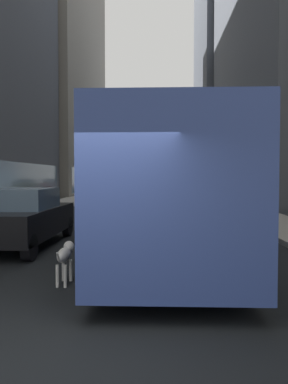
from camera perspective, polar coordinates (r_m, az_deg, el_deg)
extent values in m
plane|color=black|center=(39.13, 0.71, -0.51)|extent=(120.00, 120.00, 0.00)
cube|color=#ADA89E|center=(39.68, -7.55, -0.38)|extent=(2.40, 110.00, 0.15)
cube|color=#ADA89E|center=(39.39, 9.03, -0.41)|extent=(2.40, 110.00, 0.15)
cube|color=slate|center=(24.86, -17.51, 1.43)|extent=(0.08, 15.35, 2.40)
cube|color=gray|center=(47.85, -14.29, 18.26)|extent=(10.30, 23.04, 30.25)
cube|color=slate|center=(44.83, -7.81, 1.88)|extent=(0.08, 20.73, 2.40)
cube|color=slate|center=(31.52, 13.18, 1.65)|extent=(0.08, 20.39, 2.40)
cube|color=#4C515B|center=(54.38, 14.50, 19.80)|extent=(11.21, 15.73, 36.65)
cube|color=slate|center=(50.98, 8.16, 1.93)|extent=(0.08, 14.16, 2.40)
cube|color=#33478C|center=(10.53, 3.33, 0.85)|extent=(2.55, 11.50, 2.75)
cube|color=slate|center=(10.53, 3.34, 3.55)|extent=(2.57, 11.04, 0.90)
cube|color=black|center=(16.29, 2.91, -2.58)|extent=(2.55, 0.16, 0.44)
cylinder|color=black|center=(14.18, -1.53, -3.52)|extent=(0.30, 1.00, 1.00)
cylinder|color=black|center=(14.21, 7.57, -3.53)|extent=(0.30, 1.00, 1.00)
cylinder|color=black|center=(6.60, -5.91, -10.35)|extent=(0.30, 1.00, 1.00)
cylinder|color=black|center=(6.67, 13.93, -10.26)|extent=(0.30, 1.00, 1.00)
cube|color=silver|center=(15.73, -2.37, 4.35)|extent=(0.08, 0.24, 0.40)
cube|color=#B7BABF|center=(20.43, 7.25, -1.19)|extent=(1.80, 4.64, 0.75)
cube|color=slate|center=(20.17, 7.32, 0.61)|extent=(1.66, 2.09, 0.55)
cylinder|color=black|center=(22.30, 4.79, -1.85)|extent=(0.22, 0.64, 0.64)
cylinder|color=black|center=(22.43, 8.83, -1.85)|extent=(0.22, 0.64, 0.64)
cylinder|color=black|center=(18.51, 5.33, -2.71)|extent=(0.22, 0.64, 0.64)
cylinder|color=black|center=(18.66, 10.19, -2.70)|extent=(0.22, 0.64, 0.64)
cube|color=black|center=(11.19, -17.68, -4.20)|extent=(1.85, 4.53, 0.75)
cube|color=slate|center=(10.92, -18.12, -0.94)|extent=(1.71, 2.04, 0.55)
cylinder|color=black|center=(13.23, -18.27, -4.84)|extent=(0.22, 0.64, 0.64)
cylinder|color=black|center=(12.76, -11.35, -5.03)|extent=(0.22, 0.64, 0.64)
cylinder|color=black|center=(9.24, -16.76, -7.90)|extent=(0.22, 0.64, 0.64)
cube|color=yellow|center=(47.78, 2.41, 0.84)|extent=(1.92, 4.00, 0.75)
cube|color=slate|center=(47.57, 2.41, 1.62)|extent=(1.77, 1.80, 0.55)
cylinder|color=black|center=(49.38, 1.41, 0.45)|extent=(0.22, 0.64, 0.64)
cylinder|color=black|center=(49.39, 3.39, 0.45)|extent=(0.22, 0.64, 0.64)
cylinder|color=black|center=(46.21, 1.36, 0.32)|extent=(0.22, 0.64, 0.64)
cylinder|color=black|center=(46.22, 3.48, 0.32)|extent=(0.22, 0.64, 0.64)
cube|color=red|center=(51.16, -0.29, 0.94)|extent=(1.81, 4.12, 0.75)
cube|color=slate|center=(50.94, -0.30, 1.67)|extent=(1.67, 1.86, 0.55)
cylinder|color=black|center=(52.85, -1.08, 0.58)|extent=(0.22, 0.64, 0.64)
cylinder|color=black|center=(52.78, 0.64, 0.58)|extent=(0.22, 0.64, 0.64)
cylinder|color=black|center=(49.57, -1.29, 0.46)|extent=(0.22, 0.64, 0.64)
cylinder|color=black|center=(49.50, 0.54, 0.46)|extent=(0.22, 0.64, 0.64)
cube|color=silver|center=(35.57, 5.08, 1.61)|extent=(2.30, 2.00, 2.10)
cube|color=silver|center=(31.82, 5.43, 1.98)|extent=(2.30, 5.50, 2.60)
cylinder|color=black|center=(35.56, 3.45, -0.08)|extent=(0.28, 0.90, 0.90)
cylinder|color=black|center=(35.66, 6.70, -0.08)|extent=(0.28, 0.90, 0.90)
cylinder|color=black|center=(30.07, 3.69, -0.52)|extent=(0.28, 0.90, 0.90)
cylinder|color=black|center=(30.19, 7.52, -0.52)|extent=(0.28, 0.90, 0.90)
ellipsoid|color=white|center=(7.13, -11.83, -9.18)|extent=(0.22, 0.60, 0.26)
sphere|color=white|center=(7.47, -11.13, -7.93)|extent=(0.20, 0.20, 0.20)
sphere|color=black|center=(7.50, -11.55, -7.75)|extent=(0.07, 0.07, 0.07)
sphere|color=black|center=(7.48, -10.64, -7.78)|extent=(0.07, 0.07, 0.07)
cylinder|color=white|center=(6.74, -12.67, -9.43)|extent=(0.03, 0.16, 0.19)
cylinder|color=white|center=(7.42, -11.95, -11.34)|extent=(0.06, 0.06, 0.40)
cylinder|color=white|center=(7.38, -10.87, -11.40)|extent=(0.06, 0.06, 0.40)
cylinder|color=white|center=(7.02, -12.80, -12.13)|extent=(0.06, 0.06, 0.40)
cylinder|color=white|center=(6.99, -11.67, -12.20)|extent=(0.06, 0.06, 0.40)
sphere|color=black|center=(7.20, -11.25, -8.73)|extent=(0.04, 0.04, 0.04)
sphere|color=black|center=(7.06, -12.47, -9.13)|extent=(0.04, 0.04, 0.04)
sphere|color=black|center=(6.94, -12.04, -8.99)|extent=(0.04, 0.04, 0.04)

